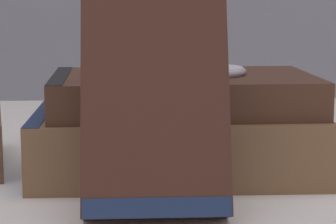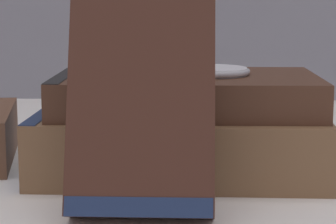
# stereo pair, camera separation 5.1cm
# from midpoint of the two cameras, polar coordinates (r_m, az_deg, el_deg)

# --- Properties ---
(ground_plane) EXTENTS (3.00, 3.00, 0.00)m
(ground_plane) POSITION_cam_midpoint_polar(r_m,az_deg,el_deg) (0.54, -6.81, -5.44)
(ground_plane) COLOR white
(book_flat_bottom) EXTENTS (0.22, 0.14, 0.05)m
(book_flat_bottom) POSITION_cam_midpoint_polar(r_m,az_deg,el_deg) (0.55, -2.49, -2.49)
(book_flat_bottom) COLOR brown
(book_flat_bottom) RESTS_ON ground_plane
(book_flat_top) EXTENTS (0.20, 0.13, 0.03)m
(book_flat_top) POSITION_cam_midpoint_polar(r_m,az_deg,el_deg) (0.55, -1.98, 1.54)
(book_flat_top) COLOR #4C2D1E
(book_flat_top) RESTS_ON book_flat_bottom
(book_leaning_front) EXTENTS (0.09, 0.07, 0.14)m
(book_leaning_front) POSITION_cam_midpoint_polar(r_m,az_deg,el_deg) (0.44, -4.39, -0.45)
(book_leaning_front) COLOR #422319
(book_leaning_front) RESTS_ON ground_plane
(pocket_watch) EXTENTS (0.06, 0.06, 0.01)m
(pocket_watch) POSITION_cam_midpoint_polar(r_m,az_deg,el_deg) (0.55, 0.64, 3.37)
(pocket_watch) COLOR silver
(pocket_watch) RESTS_ON book_flat_top
(reading_glasses) EXTENTS (0.12, 0.09, 0.00)m
(reading_glasses) POSITION_cam_midpoint_polar(r_m,az_deg,el_deg) (0.70, -7.05, -1.71)
(reading_glasses) COLOR #ADADB2
(reading_glasses) RESTS_ON ground_plane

